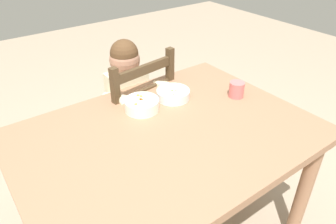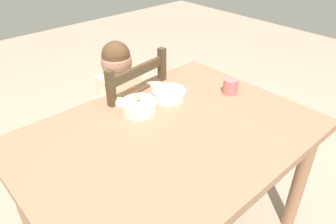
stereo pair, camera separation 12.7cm
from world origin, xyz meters
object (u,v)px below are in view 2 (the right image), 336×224
Objects in this scene: bowl_of_peas at (169,94)px; bowl_of_carrots at (140,106)px; dining_table at (169,149)px; drinking_cup at (230,86)px; spoon at (143,104)px; dining_chair at (125,123)px; child_figure at (122,98)px.

bowl_of_carrots is (-0.19, 0.00, 0.00)m from bowl_of_peas.
dining_table is 0.33m from bowl_of_peas.
dining_table is 7.69× the size of bowl_of_carrots.
drinking_cup reaches higher than bowl_of_peas.
spoon is (0.05, 0.04, -0.03)m from bowl_of_carrots.
spoon is 0.48m from drinking_cup.
dining_chair is 5.36× the size of bowl_of_peas.
dining_chair is at bearing 78.00° from dining_table.
child_figure is 0.61m from drinking_cup.
dining_chair is at bearing 54.07° from child_figure.
bowl_of_peas is 0.33m from drinking_cup.
dining_table is at bearing -174.68° from drinking_cup.
drinking_cup reaches higher than bowl_of_carrots.
child_figure reaches higher than dining_chair.
dining_chair is 0.39m from spoon.
bowl_of_peas is 0.19m from bowl_of_carrots.
child_figure is (-0.01, -0.01, 0.19)m from dining_chair.
drinking_cup is (0.28, -0.18, 0.02)m from bowl_of_peas.
bowl_of_carrots reaches higher than bowl_of_peas.
spoon is (-0.15, 0.04, -0.02)m from bowl_of_peas.
dining_table is 10.75× the size of spoon.
dining_chair reaches higher than bowl_of_peas.
spoon is at bearing 153.03° from drinking_cup.
dining_chair is at bearing 127.48° from drinking_cup.
dining_chair reaches higher than bowl_of_carrots.
drinking_cup reaches higher than dining_table.
spoon reaches higher than dining_table.
bowl_of_peas reaches higher than spoon.
dining_table is 0.50m from drinking_cup.
child_figure is 0.33m from bowl_of_peas.
child_figure reaches higher than bowl_of_peas.
bowl_of_peas is 1.42× the size of spoon.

